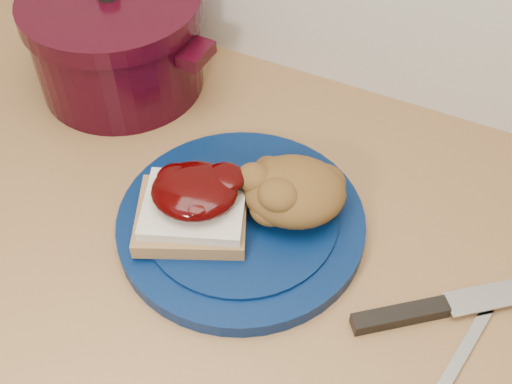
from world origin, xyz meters
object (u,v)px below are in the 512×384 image
at_px(chef_knife, 434,308).
at_px(butter_knife, 460,357).
at_px(dutch_oven, 117,41).
at_px(pepper_grinder, 145,29).
at_px(plate, 241,223).

distance_m(chef_knife, butter_knife, 0.06).
xyz_separation_m(dutch_oven, pepper_grinder, (0.01, 0.06, -0.01)).
xyz_separation_m(plate, pepper_grinder, (-0.27, 0.23, 0.05)).
bearing_deg(dutch_oven, butter_knife, -21.86).
height_order(chef_knife, dutch_oven, dutch_oven).
bearing_deg(chef_knife, pepper_grinder, 115.97).
bearing_deg(butter_knife, pepper_grinder, 73.46).
height_order(plate, chef_knife, plate).
bearing_deg(pepper_grinder, butter_knife, -27.19).
bearing_deg(butter_knife, dutch_oven, 78.79).
height_order(chef_knife, pepper_grinder, pepper_grinder).
xyz_separation_m(chef_knife, butter_knife, (0.04, -0.04, -0.00)).
xyz_separation_m(butter_knife, dutch_oven, (-0.56, 0.22, 0.07)).
height_order(plate, pepper_grinder, pepper_grinder).
height_order(chef_knife, butter_knife, chef_knife).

